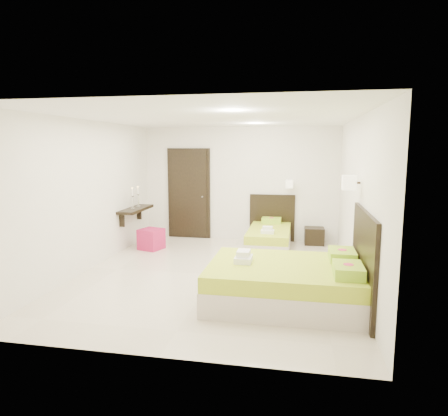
% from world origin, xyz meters
% --- Properties ---
extents(floor, '(5.50, 5.50, 0.00)m').
position_xyz_m(floor, '(0.00, 0.00, 0.00)').
color(floor, beige).
rests_on(floor, ground).
extents(bed_single, '(1.03, 1.72, 1.42)m').
position_xyz_m(bed_single, '(0.77, 1.97, 0.26)').
color(bed_single, beige).
rests_on(bed_single, ground).
extents(bed_double, '(2.10, 1.78, 1.73)m').
position_xyz_m(bed_double, '(1.29, -1.01, 0.31)').
color(bed_double, beige).
rests_on(bed_double, ground).
extents(nightstand, '(0.43, 0.39, 0.37)m').
position_xyz_m(nightstand, '(1.72, 2.53, 0.19)').
color(nightstand, black).
rests_on(nightstand, ground).
extents(ottoman, '(0.54, 0.54, 0.43)m').
position_xyz_m(ottoman, '(-1.68, 1.45, 0.22)').
color(ottoman, '#9E1543').
rests_on(ottoman, ground).
extents(door, '(1.02, 0.15, 2.14)m').
position_xyz_m(door, '(-1.20, 2.70, 1.05)').
color(door, black).
rests_on(door, ground).
extents(console_shelf, '(0.35, 1.20, 0.78)m').
position_xyz_m(console_shelf, '(-2.08, 1.60, 0.82)').
color(console_shelf, black).
rests_on(console_shelf, ground).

